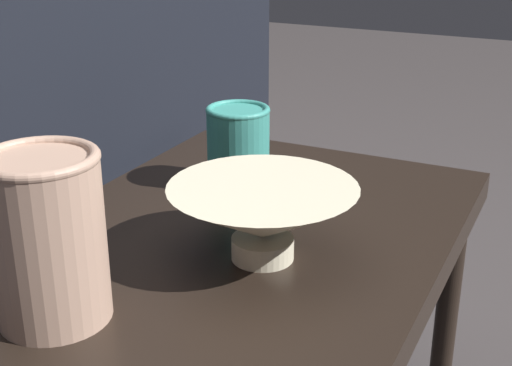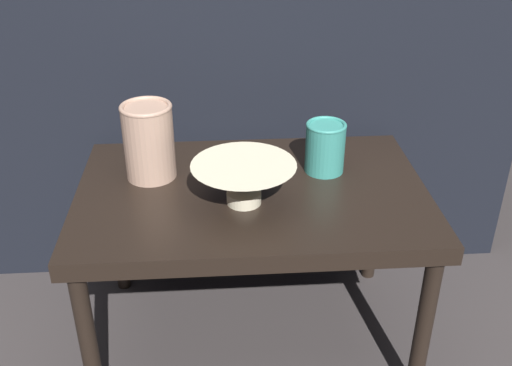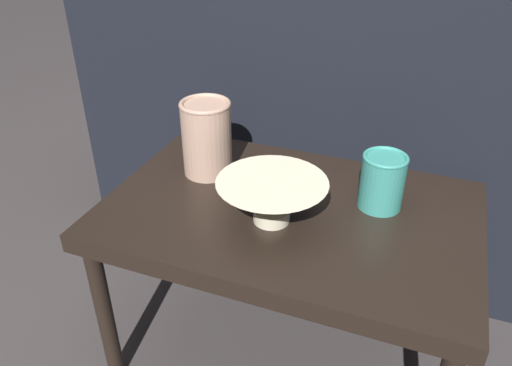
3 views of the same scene
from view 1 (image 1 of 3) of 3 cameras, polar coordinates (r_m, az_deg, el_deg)
The scene contains 4 objects.
table at distance 0.89m, azimuth -2.25°, elevation -7.25°, with size 0.76×0.50×0.42m.
bowl at distance 0.81m, azimuth 0.54°, elevation -2.51°, with size 0.22×0.22×0.09m.
vase_textured_left at distance 0.71m, azimuth -16.35°, elevation -4.06°, with size 0.11×0.11×0.17m.
vase_colorful_right at distance 1.02m, azimuth -1.43°, elevation 3.03°, with size 0.09×0.09×0.12m.
Camera 1 is at (-0.68, -0.37, 0.81)m, focal length 50.00 mm.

